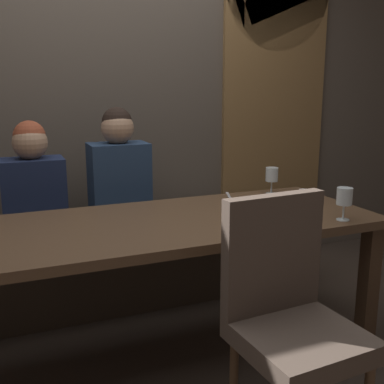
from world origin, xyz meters
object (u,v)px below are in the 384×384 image
(dining_table, at_px, (160,238))
(diner_redhead, at_px, (33,188))
(espresso_cup, at_px, (304,196))
(diner_bearded, at_px, (119,177))
(banquette_bench, at_px, (126,269))
(wine_glass_end_left, at_px, (344,197))
(chair_near_side, at_px, (288,307))
(wine_glass_center_front, at_px, (272,176))
(fork_on_table, at_px, (229,196))

(dining_table, distance_m, diner_redhead, 0.92)
(diner_redhead, height_order, espresso_cup, diner_redhead)
(dining_table, height_order, diner_bearded, diner_bearded)
(banquette_bench, xyz_separation_m, wine_glass_end_left, (0.85, -1.03, 0.63))
(chair_near_side, bearing_deg, espresso_cup, 51.81)
(wine_glass_center_front, bearing_deg, fork_on_table, 171.53)
(wine_glass_center_front, distance_m, fork_on_table, 0.30)
(diner_redhead, bearing_deg, fork_on_table, -19.29)
(wine_glass_center_front, bearing_deg, dining_table, -159.58)
(wine_glass_center_front, distance_m, espresso_cup, 0.25)
(fork_on_table, bearing_deg, banquette_bench, 166.87)
(dining_table, distance_m, espresso_cup, 0.93)
(banquette_bench, bearing_deg, chair_near_side, -78.97)
(diner_redhead, relative_size, wine_glass_center_front, 4.56)
(chair_near_side, relative_size, wine_glass_end_left, 5.98)
(banquette_bench, xyz_separation_m, diner_bearded, (-0.02, 0.02, 0.61))
(banquette_bench, xyz_separation_m, wine_glass_center_front, (0.83, -0.39, 0.62))
(diner_redhead, distance_m, fork_on_table, 1.16)
(dining_table, distance_m, wine_glass_end_left, 0.93)
(wine_glass_end_left, xyz_separation_m, espresso_cup, (0.07, 0.42, -0.09))
(banquette_bench, distance_m, chair_near_side, 1.48)
(wine_glass_center_front, xyz_separation_m, fork_on_table, (-0.27, 0.04, -0.11))
(diner_bearded, relative_size, fork_on_table, 4.80)
(chair_near_side, xyz_separation_m, wine_glass_center_front, (0.55, 1.03, 0.29))
(diner_redhead, bearing_deg, wine_glass_center_front, -17.22)
(dining_table, height_order, diner_redhead, diner_redhead)
(chair_near_side, distance_m, wine_glass_end_left, 0.75)
(dining_table, height_order, banquette_bench, dining_table)
(dining_table, bearing_deg, chair_near_side, -68.98)
(wine_glass_end_left, distance_m, fork_on_table, 0.75)
(banquette_bench, relative_size, espresso_cup, 20.83)
(wine_glass_center_front, xyz_separation_m, espresso_cup, (0.09, -0.22, -0.09))
(dining_table, relative_size, diner_bearded, 2.70)
(chair_near_side, bearing_deg, fork_on_table, 75.38)
(fork_on_table, bearing_deg, wine_glass_center_front, 10.66)
(diner_bearded, bearing_deg, banquette_bench, -35.92)
(chair_near_side, xyz_separation_m, wine_glass_end_left, (0.57, 0.39, 0.30))
(dining_table, xyz_separation_m, banquette_bench, (0.00, 0.70, -0.42))
(dining_table, xyz_separation_m, diner_redhead, (-0.53, 0.73, 0.15))
(banquette_bench, relative_size, diner_bearded, 3.06)
(banquette_bench, distance_m, wine_glass_center_front, 1.11)
(chair_near_side, distance_m, diner_redhead, 1.68)
(diner_redhead, xyz_separation_m, wine_glass_end_left, (1.38, -1.06, 0.05))
(diner_bearded, distance_m, fork_on_table, 0.69)
(banquette_bench, distance_m, wine_glass_end_left, 1.47)
(wine_glass_end_left, bearing_deg, banquette_bench, 129.38)
(wine_glass_center_front, bearing_deg, diner_bearded, 154.38)
(chair_near_side, bearing_deg, wine_glass_center_front, 61.81)
(chair_near_side, height_order, fork_on_table, chair_near_side)
(wine_glass_end_left, relative_size, espresso_cup, 1.37)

